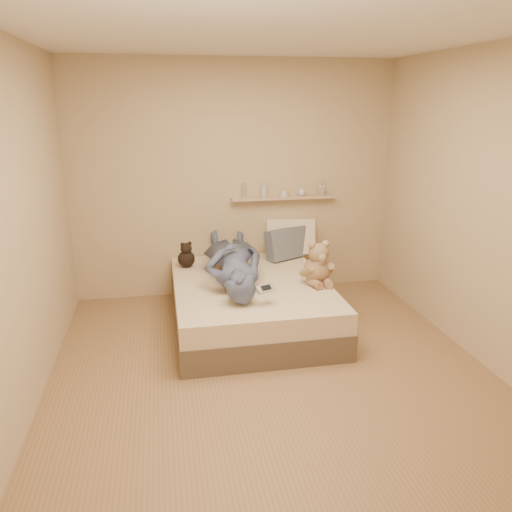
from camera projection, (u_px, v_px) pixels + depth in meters
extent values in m
plane|color=#91694B|center=(271.00, 370.00, 4.16)|extent=(3.80, 3.80, 0.00)
plane|color=silver|center=(274.00, 32.00, 3.39)|extent=(3.80, 3.80, 0.00)
plane|color=tan|center=(235.00, 181.00, 5.56)|extent=(3.60, 0.00, 3.60)
plane|color=tan|center=(376.00, 322.00, 2.00)|extent=(3.60, 0.00, 3.60)
plane|color=tan|center=(19.00, 229.00, 3.45)|extent=(0.00, 3.80, 3.80)
plane|color=tan|center=(485.00, 209.00, 4.10)|extent=(0.00, 3.80, 3.80)
cube|color=brown|center=(251.00, 312.00, 5.00)|extent=(1.50, 1.90, 0.25)
cube|color=beige|center=(251.00, 291.00, 4.93)|extent=(1.48, 1.88, 0.20)
cube|color=#B4B6BB|center=(266.00, 289.00, 4.30)|extent=(0.18, 0.13, 0.06)
cube|color=black|center=(266.00, 287.00, 4.29)|extent=(0.10, 0.07, 0.03)
sphere|color=#8C674D|center=(317.00, 270.00, 4.83)|extent=(0.26, 0.26, 0.26)
sphere|color=#906F4F|center=(318.00, 253.00, 4.76)|extent=(0.20, 0.20, 0.20)
sphere|color=#8E6F4D|center=(312.00, 245.00, 4.71)|extent=(0.07, 0.07, 0.07)
sphere|color=tan|center=(326.00, 244.00, 4.75)|extent=(0.07, 0.07, 0.07)
sphere|color=#997D54|center=(322.00, 258.00, 4.68)|extent=(0.08, 0.08, 0.08)
cylinder|color=#957B4F|center=(307.00, 271.00, 4.76)|extent=(0.13, 0.18, 0.15)
cylinder|color=#90764D|center=(330.00, 268.00, 4.83)|extent=(0.11, 0.18, 0.15)
cylinder|color=#8E664C|center=(315.00, 284.00, 4.74)|extent=(0.13, 0.19, 0.09)
cylinder|color=#9D6F53|center=(327.00, 282.00, 4.77)|extent=(0.10, 0.18, 0.09)
cylinder|color=beige|center=(318.00, 261.00, 4.78)|extent=(0.15, 0.15, 0.02)
sphere|color=black|center=(186.00, 259.00, 5.32)|extent=(0.18, 0.18, 0.18)
sphere|color=black|center=(186.00, 249.00, 5.27)|extent=(0.12, 0.12, 0.12)
sphere|color=black|center=(182.00, 244.00, 5.24)|extent=(0.04, 0.04, 0.04)
sphere|color=black|center=(190.00, 243.00, 5.28)|extent=(0.04, 0.04, 0.04)
cube|color=beige|center=(290.00, 237.00, 5.73)|extent=(0.59, 0.36, 0.43)
cube|color=slate|center=(287.00, 244.00, 5.60)|extent=(0.54, 0.41, 0.36)
imported|color=#4E5A7A|center=(232.00, 260.00, 4.94)|extent=(0.66, 1.61, 0.38)
cube|color=tan|center=(284.00, 198.00, 5.66)|extent=(1.20, 0.12, 0.03)
cylinder|color=silver|center=(245.00, 190.00, 5.55)|extent=(0.04, 0.04, 0.17)
imported|color=#B9BCC2|center=(264.00, 189.00, 5.59)|extent=(0.08, 0.08, 0.18)
cylinder|color=silver|center=(284.00, 193.00, 5.65)|extent=(0.08, 0.08, 0.07)
imported|color=silver|center=(302.00, 191.00, 5.68)|extent=(0.10, 0.10, 0.11)
imported|color=silver|center=(321.00, 188.00, 5.71)|extent=(0.10, 0.10, 0.16)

